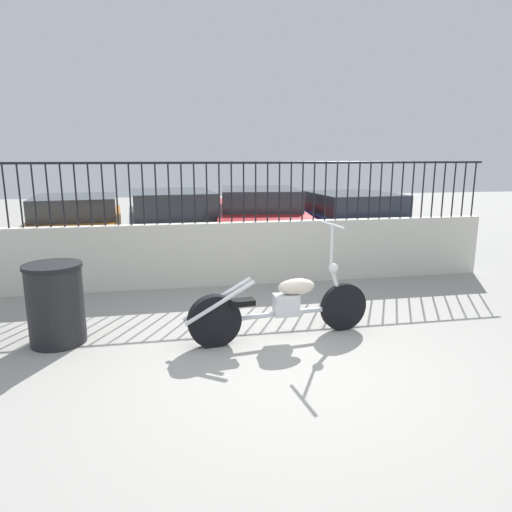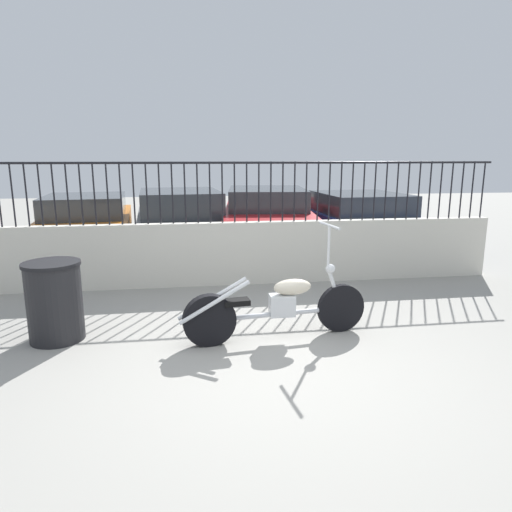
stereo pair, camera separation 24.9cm
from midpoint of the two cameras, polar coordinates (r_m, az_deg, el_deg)
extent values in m
plane|color=gray|center=(4.50, 0.94, -14.07)|extent=(40.00, 40.00, 0.00)
cube|color=beige|center=(7.25, -3.98, 0.31)|extent=(8.54, 0.18, 1.00)
cylinder|color=black|center=(7.46, -29.71, 6.58)|extent=(0.02, 0.02, 0.93)
cylinder|color=black|center=(7.40, -28.31, 6.69)|extent=(0.02, 0.02, 0.93)
cylinder|color=black|center=(7.35, -26.89, 6.80)|extent=(0.02, 0.02, 0.93)
cylinder|color=black|center=(7.30, -25.45, 6.90)|extent=(0.02, 0.02, 0.93)
cylinder|color=black|center=(7.25, -24.00, 7.01)|extent=(0.02, 0.02, 0.93)
cylinder|color=black|center=(7.21, -22.52, 7.11)|extent=(0.02, 0.02, 0.93)
cylinder|color=black|center=(7.18, -21.03, 7.20)|extent=(0.02, 0.02, 0.93)
cylinder|color=black|center=(7.15, -19.52, 7.29)|extent=(0.02, 0.02, 0.93)
cylinder|color=black|center=(7.12, -18.00, 7.38)|extent=(0.02, 0.02, 0.93)
cylinder|color=black|center=(7.10, -16.47, 7.46)|extent=(0.02, 0.02, 0.93)
cylinder|color=black|center=(7.08, -14.93, 7.54)|extent=(0.02, 0.02, 0.93)
cylinder|color=black|center=(7.07, -13.38, 7.62)|extent=(0.02, 0.02, 0.93)
cylinder|color=black|center=(7.06, -11.83, 7.68)|extent=(0.02, 0.02, 0.93)
cylinder|color=black|center=(7.06, -10.28, 7.75)|extent=(0.02, 0.02, 0.93)
cylinder|color=black|center=(7.07, -8.73, 7.80)|extent=(0.02, 0.02, 0.93)
cylinder|color=black|center=(7.08, -7.18, 7.85)|extent=(0.02, 0.02, 0.93)
cylinder|color=black|center=(7.09, -5.63, 7.90)|extent=(0.02, 0.02, 0.93)
cylinder|color=black|center=(7.11, -4.09, 7.94)|extent=(0.02, 0.02, 0.93)
cylinder|color=black|center=(7.14, -2.57, 7.97)|extent=(0.02, 0.02, 0.93)
cylinder|color=black|center=(7.16, -1.05, 8.00)|extent=(0.02, 0.02, 0.93)
cylinder|color=black|center=(7.20, 0.46, 8.02)|extent=(0.02, 0.02, 0.93)
cylinder|color=black|center=(7.24, 1.94, 8.04)|extent=(0.02, 0.02, 0.93)
cylinder|color=black|center=(7.28, 3.42, 8.05)|extent=(0.02, 0.02, 0.93)
cylinder|color=black|center=(7.33, 4.87, 8.05)|extent=(0.02, 0.02, 0.93)
cylinder|color=black|center=(7.38, 6.30, 8.06)|extent=(0.02, 0.02, 0.93)
cylinder|color=black|center=(7.44, 7.72, 8.05)|extent=(0.02, 0.02, 0.93)
cylinder|color=black|center=(7.50, 9.11, 8.04)|extent=(0.02, 0.02, 0.93)
cylinder|color=black|center=(7.57, 10.47, 8.03)|extent=(0.02, 0.02, 0.93)
cylinder|color=black|center=(7.64, 11.81, 8.01)|extent=(0.02, 0.02, 0.93)
cylinder|color=black|center=(7.71, 13.13, 7.99)|extent=(0.02, 0.02, 0.93)
cylinder|color=black|center=(7.79, 14.42, 7.96)|extent=(0.02, 0.02, 0.93)
cylinder|color=black|center=(7.87, 15.69, 7.94)|extent=(0.02, 0.02, 0.93)
cylinder|color=black|center=(7.96, 16.92, 7.90)|extent=(0.02, 0.02, 0.93)
cylinder|color=black|center=(8.05, 18.13, 7.87)|extent=(0.02, 0.02, 0.93)
cylinder|color=black|center=(8.14, 19.32, 7.83)|extent=(0.02, 0.02, 0.93)
cylinder|color=black|center=(8.24, 20.47, 7.79)|extent=(0.02, 0.02, 0.93)
cylinder|color=black|center=(8.34, 21.60, 7.75)|extent=(0.02, 0.02, 0.93)
cylinder|color=black|center=(8.44, 22.70, 7.71)|extent=(0.02, 0.02, 0.93)
cylinder|color=black|center=(8.54, 23.78, 7.66)|extent=(0.02, 0.02, 0.93)
cylinder|color=black|center=(8.65, 24.82, 7.62)|extent=(0.02, 0.02, 0.93)
cylinder|color=black|center=(7.09, -4.15, 11.56)|extent=(8.54, 0.04, 0.04)
cylinder|color=black|center=(5.44, 9.57, -6.30)|extent=(0.57, 0.14, 0.56)
cylinder|color=black|center=(4.95, -6.67, -8.08)|extent=(0.59, 0.18, 0.58)
cylinder|color=#B7BABF|center=(5.14, 1.85, -7.22)|extent=(1.41, 0.23, 0.06)
cube|color=silver|center=(5.13, 2.39, -6.11)|extent=(0.28, 0.18, 0.24)
ellipsoid|color=beige|center=(5.11, 3.67, -3.84)|extent=(0.46, 0.25, 0.18)
cube|color=black|center=(4.95, -3.30, -5.80)|extent=(0.30, 0.19, 0.06)
cylinder|color=silver|center=(5.32, 8.80, -3.86)|extent=(0.23, 0.07, 0.51)
sphere|color=silver|center=(5.24, 8.30, -1.50)|extent=(0.11, 0.11, 0.11)
cylinder|color=silver|center=(5.17, 8.09, 1.25)|extent=(0.03, 0.03, 0.48)
cylinder|color=silver|center=(5.13, 8.17, 3.85)|extent=(0.09, 0.52, 0.03)
cylinder|color=silver|center=(4.82, -5.98, -5.86)|extent=(0.77, 0.14, 0.44)
cylinder|color=silver|center=(4.96, -6.32, -5.37)|extent=(0.77, 0.14, 0.44)
cylinder|color=black|center=(5.46, -24.95, -5.66)|extent=(0.58, 0.58, 0.85)
cylinder|color=black|center=(5.35, -25.38, -1.12)|extent=(0.61, 0.61, 0.04)
cylinder|color=black|center=(11.47, -25.30, 2.68)|extent=(0.17, 0.65, 0.64)
cylinder|color=black|center=(11.33, -17.34, 3.20)|extent=(0.17, 0.65, 0.64)
cylinder|color=black|center=(9.07, -27.53, 0.20)|extent=(0.17, 0.65, 0.64)
cylinder|color=black|center=(8.89, -17.45, 0.83)|extent=(0.17, 0.65, 0.64)
cube|color=orange|center=(10.13, -21.96, 3.03)|extent=(2.10, 4.15, 0.57)
cube|color=#2D3338|center=(9.87, -22.30, 5.72)|extent=(1.72, 2.06, 0.43)
cylinder|color=black|center=(11.17, -15.77, 3.17)|extent=(0.16, 0.65, 0.64)
cylinder|color=black|center=(11.27, -7.48, 3.61)|extent=(0.16, 0.65, 0.64)
cylinder|color=black|center=(8.47, -15.81, 0.38)|extent=(0.16, 0.65, 0.64)
cylinder|color=black|center=(8.60, -4.95, 0.98)|extent=(0.16, 0.65, 0.64)
cube|color=#38383D|center=(9.81, -11.11, 3.36)|extent=(2.08, 4.54, 0.55)
cube|color=#2D3338|center=(9.52, -11.14, 6.40)|extent=(1.72, 2.24, 0.54)
cylinder|color=black|center=(11.55, -4.96, 3.88)|extent=(0.18, 0.65, 0.64)
cylinder|color=black|center=(11.65, 3.22, 3.97)|extent=(0.18, 0.65, 0.64)
cylinder|color=black|center=(8.79, -5.19, 1.21)|extent=(0.18, 0.65, 0.64)
cylinder|color=black|center=(8.91, 5.50, 1.36)|extent=(0.18, 0.65, 0.64)
cube|color=#AD191E|center=(10.15, -0.40, 4.24)|extent=(2.27, 4.70, 0.68)
cube|color=#2D3338|center=(9.86, -0.32, 7.24)|extent=(1.82, 2.34, 0.43)
cylinder|color=black|center=(11.42, 3.82, 3.80)|extent=(0.14, 0.64, 0.64)
cylinder|color=black|center=(12.06, 11.93, 4.01)|extent=(0.14, 0.64, 0.64)
cylinder|color=black|center=(8.96, 8.79, 1.34)|extent=(0.14, 0.64, 0.64)
cylinder|color=black|center=(9.77, 18.50, 1.74)|extent=(0.14, 0.64, 0.64)
cube|color=navy|center=(10.47, 10.63, 3.97)|extent=(2.08, 4.34, 0.57)
cube|color=#2D3338|center=(10.22, 11.23, 6.56)|extent=(1.79, 2.12, 0.43)
camera|label=1|loc=(0.12, -91.17, -0.25)|focal=32.00mm
camera|label=2|loc=(0.12, 88.83, 0.25)|focal=32.00mm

